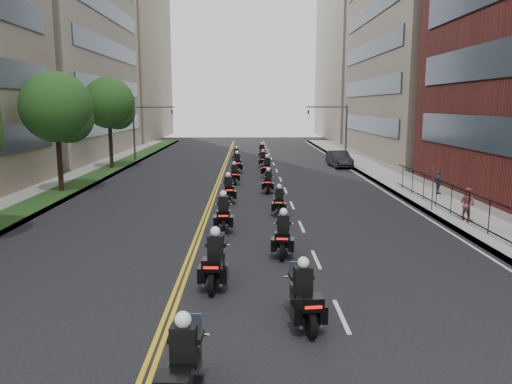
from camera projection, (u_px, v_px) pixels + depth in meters
sidewalk_right at (417, 189)px, 33.24m from camera, size 4.00×90.00×0.15m
sidewalk_left at (55, 190)px, 32.83m from camera, size 4.00×90.00×0.15m
grass_strip at (67, 188)px, 32.83m from camera, size 2.00×90.00×0.04m
building_right_tan at (441, 16)px, 53.47m from camera, size 15.11×28.00×30.00m
building_right_far at (371, 60)px, 83.36m from camera, size 15.00×28.00×26.00m
building_left_far at (110, 60)px, 82.63m from camera, size 16.00×28.00×26.00m
iron_fence at (501, 222)px, 20.28m from camera, size 0.05×28.00×1.50m
street_trees at (20, 114)px, 25.68m from camera, size 4.40×38.40×7.98m
traffic_signal_right at (337, 124)px, 49.31m from camera, size 4.09×0.20×5.60m
traffic_signal_left at (143, 124)px, 48.99m from camera, size 4.09×0.20×5.60m
motorcycle_0 at (183, 372)px, 9.22m from camera, size 0.64×2.51×1.85m
motorcycle_1 at (304, 299)px, 12.77m from camera, size 0.70×2.41×1.78m
motorcycle_2 at (215, 263)px, 15.54m from camera, size 0.62×2.54×1.88m
motorcycle_3 at (283, 237)px, 18.79m from camera, size 0.68×2.41×1.78m
motorcycle_4 at (223, 215)px, 22.39m from camera, size 0.58×2.47×1.82m
motorcycle_5 at (279, 202)px, 25.80m from camera, size 0.58×2.13×1.57m
motorcycle_6 at (228, 190)px, 28.97m from camera, size 0.65×2.38×1.75m
motorcycle_7 at (268, 183)px, 32.21m from camera, size 0.60×2.19×1.62m
motorcycle_8 at (234, 175)px, 35.82m from camera, size 0.54×2.16×1.60m
motorcycle_9 at (267, 168)px, 39.09m from camera, size 0.71×2.40×1.77m
motorcycle_10 at (237, 164)px, 41.70m from camera, size 0.64×2.47×1.82m
motorcycle_11 at (263, 160)px, 45.47m from camera, size 0.52×2.17×1.60m
motorcycle_12 at (236, 156)px, 48.96m from camera, size 0.54×2.17×1.60m
motorcycle_13 at (262, 153)px, 51.66m from camera, size 0.60×2.41×1.77m
parked_sedan at (339, 159)px, 45.52m from camera, size 1.91×4.55×1.46m
pedestrian_b at (467, 204)px, 23.83m from camera, size 0.91×0.97×1.58m
pedestrian_c at (439, 182)px, 30.76m from camera, size 0.38×0.86×1.46m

